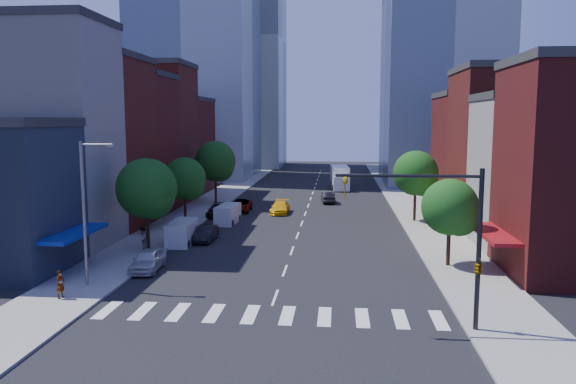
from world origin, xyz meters
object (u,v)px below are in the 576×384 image
object	(u,v)px
taxi	(280,207)
traffic_car_far	(341,183)
cargo_van_far	(228,214)
parked_car_third	(241,206)
traffic_car_oncoming	(328,197)
pedestrian_near	(61,284)
pedestrian_far	(143,239)
box_truck	(340,178)
parked_car_second	(206,234)
parked_car_rear	(217,211)
parked_car_front	(148,260)
cargo_van_near	(182,233)

from	to	relation	value
taxi	traffic_car_far	size ratio (longest dim) A/B	0.99
cargo_van_far	parked_car_third	bearing A→B (deg)	93.46
taxi	traffic_car_oncoming	distance (m)	10.01
pedestrian_near	traffic_car_oncoming	bearing A→B (deg)	-4.93
cargo_van_far	pedestrian_near	bearing A→B (deg)	-97.42
pedestrian_near	pedestrian_far	world-z (taller)	pedestrian_far
cargo_van_far	box_truck	distance (m)	32.28
box_truck	parked_car_second	bearing A→B (deg)	-110.49
cargo_van_far	traffic_car_oncoming	world-z (taller)	cargo_van_far
parked_car_third	pedestrian_far	size ratio (longest dim) A/B	2.59
cargo_van_far	taxi	bearing A→B (deg)	58.57
parked_car_third	box_truck	world-z (taller)	box_truck
pedestrian_far	parked_car_third	bearing A→B (deg)	-172.83
box_truck	parked_car_rear	bearing A→B (deg)	-120.88
cargo_van_far	pedestrian_near	world-z (taller)	cargo_van_far
parked_car_front	box_truck	xyz separation A→B (m)	(13.37, 48.37, 0.86)
box_truck	pedestrian_near	distance (m)	57.56
taxi	box_truck	size ratio (longest dim) A/B	0.54
parked_car_second	box_truck	world-z (taller)	box_truck
parked_car_front	parked_car_second	size ratio (longest dim) A/B	1.09
traffic_car_far	parked_car_rear	bearing A→B (deg)	56.44
parked_car_third	cargo_van_far	size ratio (longest dim) A/B	1.08
parked_car_second	cargo_van_far	size ratio (longest dim) A/B	0.90
box_truck	parked_car_third	bearing A→B (deg)	-120.46
parked_car_second	taxi	bearing A→B (deg)	73.18
cargo_van_near	taxi	world-z (taller)	cargo_van_near
parked_car_front	cargo_van_near	world-z (taller)	cargo_van_near
box_truck	pedestrian_far	world-z (taller)	box_truck
cargo_van_near	pedestrian_near	xyz separation A→B (m)	(-2.85, -15.30, 0.01)
parked_car_rear	pedestrian_far	world-z (taller)	pedestrian_far
parked_car_rear	box_truck	distance (m)	29.38
box_truck	pedestrian_near	bearing A→B (deg)	-110.15
cargo_van_near	taxi	distance (m)	17.72
pedestrian_near	cargo_van_near	bearing A→B (deg)	4.56
parked_car_second	pedestrian_far	xyz separation A→B (m)	(-3.94, -4.75, 0.43)
parked_car_second	cargo_van_near	bearing A→B (deg)	-142.41
parked_car_second	taxi	world-z (taller)	taxi
traffic_car_oncoming	parked_car_third	bearing A→B (deg)	31.76
pedestrian_far	parked_car_front	bearing A→B (deg)	41.75
taxi	pedestrian_near	size ratio (longest dim) A/B	2.84
parked_car_second	parked_car_third	distance (m)	15.98
taxi	cargo_van_far	bearing A→B (deg)	-124.13
parked_car_rear	pedestrian_near	distance (m)	29.22
parked_car_rear	traffic_car_far	world-z (taller)	traffic_car_far
taxi	traffic_car_far	distance (m)	24.88
cargo_van_far	traffic_car_far	xyz separation A→B (m)	(11.61, 30.59, -0.13)
parked_car_rear	traffic_car_oncoming	world-z (taller)	traffic_car_oncoming
traffic_car_far	parked_car_front	bearing A→B (deg)	68.00
parked_car_front	parked_car_rear	distance (m)	22.23
parked_car_front	pedestrian_far	world-z (taller)	pedestrian_far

